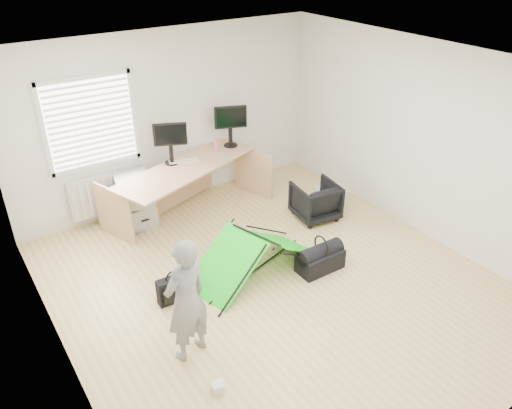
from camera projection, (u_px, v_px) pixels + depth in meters
ground at (274, 283)px, 6.29m from camera, size 5.50×5.50×0.00m
back_wall at (170, 119)px, 7.61m from camera, size 5.00×0.02×2.70m
window at (91, 123)px, 6.89m from camera, size 1.20×0.06×1.20m
radiator at (103, 194)px, 7.40m from camera, size 1.00×0.12×0.60m
desk at (189, 190)px, 7.60m from camera, size 2.52×1.53×0.82m
filing_cabinet at (135, 200)px, 7.40m from camera, size 0.60×0.73×0.76m
monitor_left at (171, 149)px, 7.37m from camera, size 0.49×0.30×0.47m
monitor_right at (230, 131)px, 7.95m from camera, size 0.52×0.30×0.49m
keyboard at (184, 161)px, 7.52m from camera, size 0.48×0.29×0.02m
thermos at (216, 145)px, 7.80m from camera, size 0.08×0.08×0.22m
office_chair at (315, 201)px, 7.56m from camera, size 0.70×0.72×0.58m
person at (186, 300)px, 4.93m from camera, size 0.58×0.45×1.41m
kite at (256, 253)px, 6.38m from camera, size 1.91×1.24×0.55m
storage_crate at (330, 196)px, 8.03m from camera, size 0.54×0.45×0.26m
tote_bag at (113, 209)px, 7.56m from camera, size 0.32×0.23×0.34m
laptop_bag at (175, 289)px, 5.93m from camera, size 0.44×0.15×0.33m
white_box at (218, 388)px, 4.80m from camera, size 0.13×0.13×0.11m
duffel_bag at (320, 261)px, 6.47m from camera, size 0.61×0.32×0.27m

